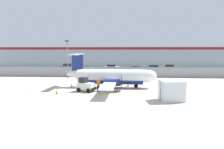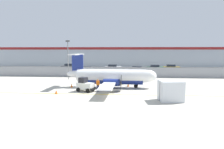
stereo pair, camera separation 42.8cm
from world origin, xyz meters
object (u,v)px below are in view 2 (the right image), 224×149
(ground_crew_worker, at_px, (98,84))
(traffic_cone_near_right, at_px, (56,91))
(baggage_tug, at_px, (85,85))
(parked_car_3, at_px, (137,69))
(parked_car_2, at_px, (113,67))
(parked_car_4, at_px, (155,68))
(parked_car_5, at_px, (171,67))
(apron_light_pole, at_px, (68,57))
(traffic_cone_near_left, at_px, (72,85))
(traffic_cone_far_left, at_px, (128,84))
(parked_car_0, at_px, (69,66))
(commuter_airplane, at_px, (113,77))
(cargo_container, at_px, (171,91))
(parked_car_1, at_px, (87,70))

(ground_crew_worker, relative_size, traffic_cone_near_right, 2.66)
(baggage_tug, xyz_separation_m, parked_car_3, (8.11, 21.94, 0.04))
(parked_car_2, bearing_deg, parked_car_3, -38.27)
(parked_car_4, relative_size, parked_car_5, 0.98)
(parked_car_2, distance_m, apron_light_pole, 18.71)
(traffic_cone_near_left, relative_size, parked_car_2, 0.15)
(traffic_cone_far_left, distance_m, parked_car_4, 23.86)
(ground_crew_worker, bearing_deg, parked_car_0, 48.85)
(traffic_cone_near_left, relative_size, parked_car_4, 0.15)
(traffic_cone_near_right, height_order, parked_car_3, parked_car_3)
(parked_car_3, bearing_deg, ground_crew_worker, -102.53)
(parked_car_0, height_order, parked_car_3, same)
(commuter_airplane, xyz_separation_m, parked_car_4, (9.48, 23.71, -0.71))
(ground_crew_worker, height_order, cargo_container, cargo_container)
(parked_car_0, height_order, parked_car_1, same)
(baggage_tug, relative_size, traffic_cone_near_left, 4.02)
(parked_car_0, distance_m, apron_light_pole, 19.86)
(commuter_airplane, xyz_separation_m, parked_car_3, (4.59, 18.77, -0.71))
(parked_car_2, distance_m, parked_car_5, 15.57)
(parked_car_0, relative_size, parked_car_4, 1.00)
(parked_car_1, relative_size, parked_car_2, 1.01)
(parked_car_3, bearing_deg, baggage_tug, -106.31)
(cargo_container, relative_size, parked_car_3, 0.61)
(traffic_cone_near_left, height_order, parked_car_5, parked_car_5)
(parked_car_3, distance_m, apron_light_pole, 17.86)
(parked_car_4, distance_m, apron_light_pole, 24.70)
(traffic_cone_near_left, bearing_deg, parked_car_5, 51.73)
(parked_car_0, bearing_deg, parked_car_5, 178.27)
(baggage_tug, xyz_separation_m, apron_light_pole, (-5.39, 10.75, 3.45))
(parked_car_1, xyz_separation_m, apron_light_pole, (-1.51, -10.01, 3.41))
(commuter_airplane, xyz_separation_m, cargo_container, (6.73, -7.44, -0.50))
(cargo_container, distance_m, parked_car_1, 28.75)
(traffic_cone_near_right, xyz_separation_m, parked_car_1, (-0.56, 22.52, 0.58))
(traffic_cone_near_left, xyz_separation_m, parked_car_2, (4.52, 24.81, 0.58))
(ground_crew_worker, relative_size, parked_car_0, 0.40)
(commuter_airplane, xyz_separation_m, ground_crew_worker, (-1.84, -2.92, -0.65))
(cargo_container, relative_size, traffic_cone_near_left, 4.14)
(commuter_airplane, relative_size, apron_light_pole, 2.21)
(traffic_cone_far_left, bearing_deg, ground_crew_worker, -136.18)
(parked_car_3, bearing_deg, commuter_airplane, -99.75)
(traffic_cone_near_left, xyz_separation_m, parked_car_3, (10.72, 19.12, 0.58))
(apron_light_pole, bearing_deg, parked_car_4, 41.25)
(parked_car_0, height_order, parked_car_2, same)
(cargo_container, xyz_separation_m, traffic_cone_near_right, (-13.58, 2.51, -0.79))
(commuter_airplane, relative_size, baggage_tug, 6.24)
(ground_crew_worker, bearing_deg, cargo_container, -92.04)
(traffic_cone_near_left, xyz_separation_m, parked_car_5, (20.07, 25.45, 0.58))
(parked_car_0, distance_m, parked_car_2, 12.88)
(baggage_tug, distance_m, apron_light_pole, 12.51)
(traffic_cone_near_left, xyz_separation_m, apron_light_pole, (-2.78, 7.93, 3.99))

